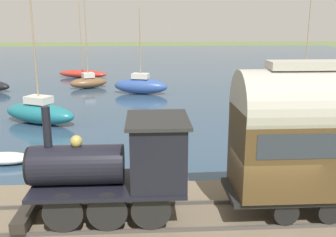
{
  "coord_description": "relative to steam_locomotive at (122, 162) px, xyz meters",
  "views": [
    {
      "loc": [
        -10.56,
        3.63,
        6.47
      ],
      "look_at": [
        7.34,
        2.59,
        1.86
      ],
      "focal_mm": 42.0,
      "sensor_mm": 36.0,
      "label": 1
    }
  ],
  "objects": [
    {
      "name": "sailboat_blue",
      "position": [
        22.92,
        -0.33,
        -1.53
      ],
      "size": [
        2.79,
        5.03,
        7.26
      ],
      "rotation": [
        0.0,
        0.0,
        -0.26
      ],
      "color": "#335199",
      "rests_on": "harbor_water"
    },
    {
      "name": "harbor_water",
      "position": [
        43.09,
        -4.37,
        -2.27
      ],
      "size": [
        80.0,
        80.0,
        0.01
      ],
      "color": "#2D4760",
      "rests_on": "ground"
    },
    {
      "name": "sailboat_red",
      "position": [
        32.83,
        6.21,
        -1.8
      ],
      "size": [
        2.93,
        5.79,
        8.03
      ],
      "rotation": [
        0.0,
        0.0,
        -0.28
      ],
      "color": "#B72D23",
      "rests_on": "harbor_water"
    },
    {
      "name": "rail_embankment",
      "position": [
        0.0,
        -4.37,
        -2.07
      ],
      "size": [
        5.58,
        56.0,
        0.53
      ],
      "color": "#756651",
      "rests_on": "ground"
    },
    {
      "name": "sailboat_brown",
      "position": [
        26.16,
        4.67,
        -1.66
      ],
      "size": [
        2.8,
        3.83,
        9.16
      ],
      "rotation": [
        0.0,
        0.0,
        0.4
      ],
      "color": "brown",
      "rests_on": "harbor_water"
    },
    {
      "name": "sailboat_teal",
      "position": [
        13.27,
        5.93,
        -1.55
      ],
      "size": [
        3.86,
        5.38,
        8.02
      ],
      "rotation": [
        0.0,
        0.0,
        -0.46
      ],
      "color": "#1E707A",
      "rests_on": "harbor_water"
    },
    {
      "name": "rowboat_far_out",
      "position": [
        12.33,
        -6.68,
        -2.04
      ],
      "size": [
        2.43,
        2.02,
        0.47
      ],
      "rotation": [
        0.0,
        0.0,
        0.95
      ],
      "color": "silver",
      "rests_on": "harbor_water"
    },
    {
      "name": "rowboat_near_shore",
      "position": [
        6.2,
        5.72,
        -2.02
      ],
      "size": [
        1.21,
        2.38,
        0.5
      ],
      "rotation": [
        0.0,
        0.0,
        -0.05
      ],
      "color": "silver",
      "rests_on": "harbor_water"
    },
    {
      "name": "ground_plane",
      "position": [
        -0.54,
        -4.37,
        -2.28
      ],
      "size": [
        200.0,
        200.0,
        0.0
      ],
      "primitive_type": "plane",
      "color": "#607542"
    },
    {
      "name": "steam_locomotive",
      "position": [
        0.0,
        0.0,
        0.0
      ],
      "size": [
        2.3,
        5.13,
        3.49
      ],
      "color": "black",
      "rests_on": "rail_embankment"
    },
    {
      "name": "sailboat_white",
      "position": [
        28.16,
        -17.09,
        -1.55
      ],
      "size": [
        2.37,
        3.62,
        8.7
      ],
      "rotation": [
        0.0,
        0.0,
        -0.18
      ],
      "color": "white",
      "rests_on": "harbor_water"
    }
  ]
}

